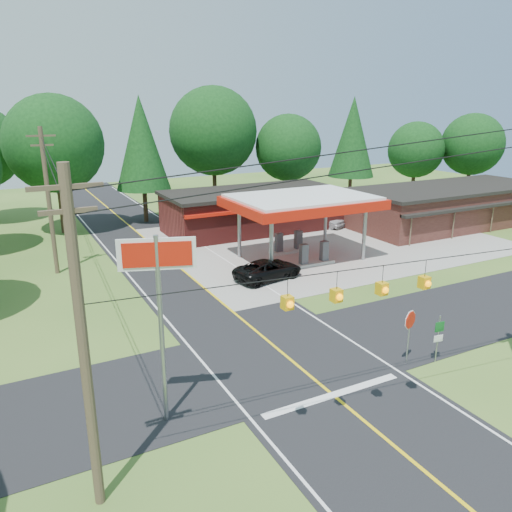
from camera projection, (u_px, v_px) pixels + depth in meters
name	position (u px, v px, depth m)	size (l,w,h in m)	color
ground	(287.00, 357.00, 23.30)	(120.00, 120.00, 0.00)	#3A6323
main_highway	(287.00, 357.00, 23.30)	(8.00, 120.00, 0.02)	black
cross_road	(287.00, 357.00, 23.30)	(70.00, 7.00, 0.02)	black
lane_center_yellow	(287.00, 357.00, 23.29)	(0.15, 110.00, 0.00)	yellow
gas_canopy	(302.00, 204.00, 37.08)	(10.60, 7.40, 4.88)	gray
convenience_store	(253.00, 210.00, 46.67)	(16.40, 7.55, 3.80)	maroon
strip_building	(449.00, 205.00, 48.70)	(20.40, 8.75, 3.80)	#401E1A
utility_pole_near_left	(83.00, 343.00, 13.34)	(1.80, 0.30, 10.00)	#473828
utility_pole_far_left	(49.00, 200.00, 33.51)	(1.80, 0.30, 10.00)	#473828
utility_pole_north	(47.00, 175.00, 48.73)	(0.30, 0.30, 9.50)	#473828
overhead_beacons	(361.00, 271.00, 15.97)	(17.04, 2.04, 1.03)	black
treeline_backdrop	(150.00, 152.00, 41.86)	(70.27, 51.59, 13.30)	#332316
suv_car	(268.00, 270.00, 33.58)	(4.86, 4.86, 1.35)	black
sedan_car	(322.00, 219.00, 48.24)	(4.45, 4.45, 1.52)	silver
big_stop_sign	(159.00, 286.00, 17.17)	(2.54, 0.93, 7.14)	gray
octagonal_stop_sign	(410.00, 324.00, 22.16)	(0.87, 0.32, 2.63)	gray
route_sign_post	(438.00, 335.00, 22.48)	(0.47, 0.12, 2.31)	gray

